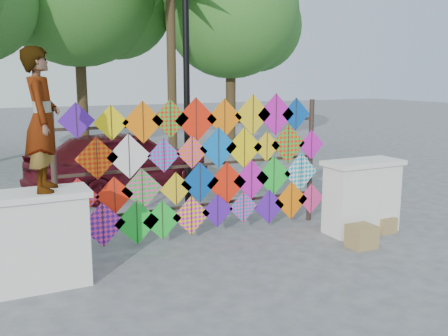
{
  "coord_description": "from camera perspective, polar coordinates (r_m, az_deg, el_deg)",
  "views": [
    {
      "loc": [
        -3.21,
        -6.79,
        2.73
      ],
      "look_at": [
        0.4,
        0.6,
        1.2
      ],
      "focal_mm": 40.0,
      "sensor_mm": 36.0,
      "label": 1
    }
  ],
  "objects": [
    {
      "name": "ground",
      "position": [
        7.99,
        -0.68,
        -9.44
      ],
      "size": [
        80.0,
        80.0,
        0.0
      ],
      "primitive_type": "plane",
      "color": "gray",
      "rests_on": "ground"
    },
    {
      "name": "parapet_left",
      "position": [
        6.93,
        -20.74,
        -7.63
      ],
      "size": [
        1.4,
        0.65,
        1.28
      ],
      "color": "white",
      "rests_on": "ground"
    },
    {
      "name": "parapet_right",
      "position": [
        9.09,
        15.47,
        -3.09
      ],
      "size": [
        1.4,
        0.65,
        1.28
      ],
      "color": "white",
      "rests_on": "ground"
    },
    {
      "name": "kite_rack",
      "position": [
        8.36,
        -2.09,
        0.09
      ],
      "size": [
        4.86,
        0.24,
        2.43
      ],
      "color": "#2E2019",
      "rests_on": "ground"
    },
    {
      "name": "tree_east",
      "position": [
        18.45,
        1.01,
        17.54
      ],
      "size": [
        5.4,
        4.8,
        7.42
      ],
      "color": "#4B3920",
      "rests_on": "ground"
    },
    {
      "name": "palm_tree",
      "position": [
        15.91,
        -6.16,
        18.49
      ],
      "size": [
        3.62,
        3.62,
        5.83
      ],
      "color": "#4B3920",
      "rests_on": "ground"
    },
    {
      "name": "vendor_woman",
      "position": [
        6.65,
        -20.07,
        5.17
      ],
      "size": [
        0.56,
        0.73,
        1.8
      ],
      "primitive_type": "imported",
      "rotation": [
        0.0,
        0.0,
        1.36
      ],
      "color": "#99999E",
      "rests_on": "parapet_left"
    },
    {
      "name": "sedan",
      "position": [
        12.03,
        -11.53,
        0.85
      ],
      "size": [
        4.77,
        3.2,
        1.51
      ],
      "primitive_type": "imported",
      "rotation": [
        0.0,
        0.0,
        1.92
      ],
      "color": "#510D17",
      "rests_on": "ground"
    },
    {
      "name": "lamppost",
      "position": [
        9.47,
        -4.31,
        10.26
      ],
      "size": [
        0.28,
        0.28,
        4.46
      ],
      "color": "black",
      "rests_on": "ground"
    },
    {
      "name": "cardboard_box_near",
      "position": [
        8.39,
        15.45,
        -7.54
      ],
      "size": [
        0.41,
        0.37,
        0.37
      ],
      "primitive_type": "cube",
      "color": "#99814A",
      "rests_on": "ground"
    },
    {
      "name": "cardboard_box_far",
      "position": [
        9.3,
        17.88,
        -6.18
      ],
      "size": [
        0.32,
        0.3,
        0.27
      ],
      "primitive_type": "cube",
      "color": "#99814A",
      "rests_on": "ground"
    }
  ]
}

